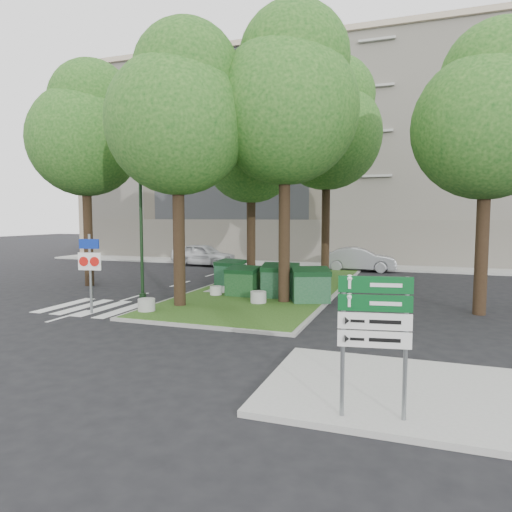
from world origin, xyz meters
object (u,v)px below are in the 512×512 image
at_px(tree_median_near_left, 180,110).
at_px(tree_street_right, 490,112).
at_px(directional_sign, 374,324).
at_px(car_white, 203,255).
at_px(street_lamp, 141,218).
at_px(traffic_sign_pole, 90,263).
at_px(dumpster_c, 280,281).
at_px(car_silver, 359,259).
at_px(tree_street_left, 87,130).
at_px(dumpster_a, 230,273).
at_px(bollard_left, 147,305).
at_px(bollard_right, 258,297).
at_px(bollard_mid, 216,290).
at_px(tree_median_mid, 253,145).
at_px(tree_median_near_right, 288,96).
at_px(dumpster_d, 311,285).
at_px(dumpster_b, 243,281).
at_px(tree_median_far, 329,124).

xyz_separation_m(tree_median_near_left, tree_street_right, (10.50, 2.50, -0.33)).
relative_size(directional_sign, car_white, 0.52).
relative_size(street_lamp, traffic_sign_pole, 1.91).
xyz_separation_m(dumpster_c, car_silver, (1.92, 11.12, -0.04)).
bearing_deg(tree_street_left, car_white, 82.85).
xyz_separation_m(dumpster_a, bollard_left, (-0.48, -6.53, -0.38)).
bearing_deg(car_white, tree_street_left, 176.68).
xyz_separation_m(bollard_right, traffic_sign_pole, (-5.16, -3.30, 1.47)).
relative_size(tree_street_right, car_silver, 2.22).
xyz_separation_m(tree_median_near_left, bollard_mid, (0.27, 2.44, -7.01)).
relative_size(dumpster_c, car_white, 0.35).
bearing_deg(car_white, directional_sign, -143.91).
xyz_separation_m(tree_median_mid, tree_street_right, (10.00, -4.00, 0.00)).
relative_size(tree_median_near_left, dumpster_c, 6.51).
distance_m(street_lamp, car_white, 12.89).
distance_m(tree_median_near_right, tree_street_right, 7.09).
distance_m(tree_median_near_right, dumpster_a, 8.75).
bearing_deg(bollard_right, dumpster_a, 126.08).
distance_m(tree_median_mid, tree_street_left, 8.11).
relative_size(dumpster_d, car_silver, 0.38).
bearing_deg(dumpster_a, tree_median_mid, 77.03).
xyz_separation_m(dumpster_b, directional_sign, (6.24, -10.25, 0.98)).
xyz_separation_m(tree_median_near_left, tree_median_near_right, (3.50, 2.00, 0.67)).
bearing_deg(bollard_left, tree_median_near_left, 63.53).
distance_m(dumpster_a, car_white, 10.10).
relative_size(dumpster_a, street_lamp, 0.28).
bearing_deg(bollard_mid, car_white, 118.23).
xyz_separation_m(tree_median_mid, street_lamp, (-3.16, -5.13, -3.59)).
bearing_deg(tree_median_near_left, tree_median_near_right, 29.74).
distance_m(tree_median_far, dumpster_c, 10.08).
bearing_deg(dumpster_c, dumpster_d, -30.52).
bearing_deg(dumpster_b, tree_median_far, 74.90).
bearing_deg(bollard_left, dumpster_b, 62.96).
height_order(bollard_mid, traffic_sign_pole, traffic_sign_pole).
bearing_deg(tree_median_near_left, tree_street_left, 153.43).
bearing_deg(tree_street_right, street_lamp, -175.08).
xyz_separation_m(tree_street_right, bollard_left, (-11.19, -3.88, -6.65)).
distance_m(bollard_right, car_silver, 12.82).
relative_size(dumpster_b, car_silver, 0.31).
height_order(street_lamp, directional_sign, street_lamp).
bearing_deg(dumpster_d, traffic_sign_pole, -171.54).
bearing_deg(directional_sign, tree_median_mid, 107.33).
bearing_deg(dumpster_d, dumpster_b, 148.93).
bearing_deg(bollard_left, car_silver, 69.95).
bearing_deg(directional_sign, dumpster_c, 104.47).
xyz_separation_m(tree_median_near_left, street_lamp, (-2.66, 1.37, -3.93)).
bearing_deg(street_lamp, tree_median_near_right, 5.86).
height_order(dumpster_d, car_white, car_white).
bearing_deg(tree_median_far, car_silver, 74.80).
xyz_separation_m(dumpster_a, car_white, (-5.52, 8.46, 0.06)).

